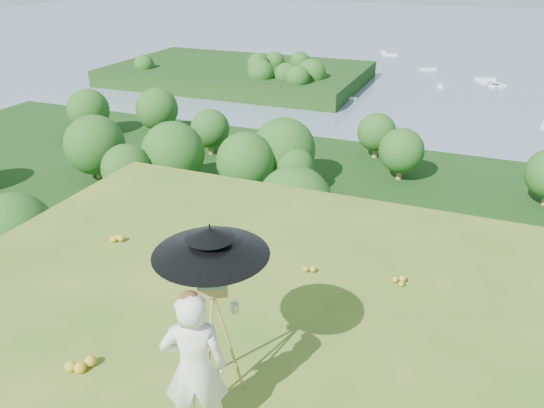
% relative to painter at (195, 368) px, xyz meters
% --- Properties ---
extents(forest_slope, '(140.00, 56.00, 22.00)m').
position_rel_painter_xyz_m(forest_slope, '(1.61, 34.45, -29.89)').
color(forest_slope, black).
rests_on(forest_slope, bay_water).
extents(shoreline_tier, '(170.00, 28.00, 8.00)m').
position_rel_painter_xyz_m(shoreline_tier, '(1.61, 74.45, -36.89)').
color(shoreline_tier, gray).
rests_on(shoreline_tier, bay_water).
extents(bay_water, '(700.00, 700.00, 0.00)m').
position_rel_painter_xyz_m(bay_water, '(1.61, 239.45, -34.89)').
color(bay_water, slate).
rests_on(bay_water, ground).
extents(peninsula, '(90.00, 60.00, 12.00)m').
position_rel_painter_xyz_m(peninsula, '(-73.39, 154.45, -29.89)').
color(peninsula, black).
rests_on(peninsula, bay_water).
extents(slope_trees, '(110.00, 50.00, 6.00)m').
position_rel_painter_xyz_m(slope_trees, '(1.61, 34.45, -15.89)').
color(slope_trees, '#205118').
rests_on(slope_trees, forest_slope).
extents(harbor_town, '(110.00, 22.00, 5.00)m').
position_rel_painter_xyz_m(harbor_town, '(1.61, 74.45, -30.39)').
color(harbor_town, silver).
rests_on(harbor_town, shoreline_tier).
extents(moored_boats, '(140.00, 140.00, 0.70)m').
position_rel_painter_xyz_m(moored_boats, '(-10.89, 160.45, -34.54)').
color(moored_boats, white).
rests_on(moored_boats, bay_water).
extents(painter, '(0.77, 0.66, 1.78)m').
position_rel_painter_xyz_m(painter, '(0.00, 0.00, 0.00)').
color(painter, white).
rests_on(painter, ground).
extents(field_easel, '(0.84, 0.84, 1.65)m').
position_rel_painter_xyz_m(field_easel, '(-0.09, 0.60, -0.06)').
color(field_easel, '#AA8647').
rests_on(field_easel, ground).
extents(sun_umbrella, '(1.48, 1.48, 0.80)m').
position_rel_painter_xyz_m(sun_umbrella, '(-0.10, 0.63, 0.87)').
color(sun_umbrella, black).
rests_on(sun_umbrella, field_easel).
extents(painter_cap, '(0.29, 0.31, 0.10)m').
position_rel_painter_xyz_m(painter_cap, '(0.00, 0.00, 0.84)').
color(painter_cap, '#DA788B').
rests_on(painter_cap, painter).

